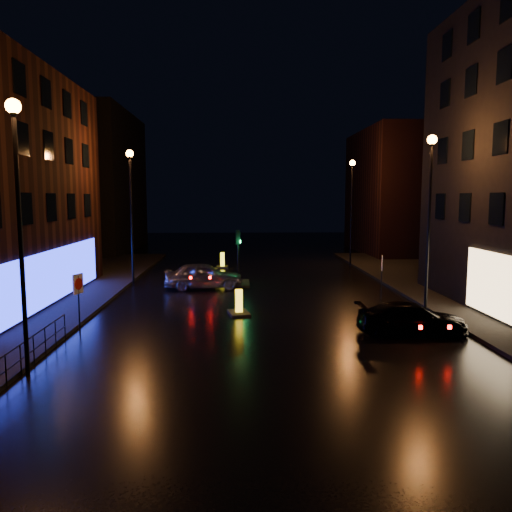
% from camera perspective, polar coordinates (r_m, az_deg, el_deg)
% --- Properties ---
extents(ground, '(120.00, 120.00, 0.00)m').
position_cam_1_polar(ground, '(18.14, 1.97, -10.93)').
color(ground, black).
rests_on(ground, ground).
extents(building_far_left, '(8.00, 16.00, 14.00)m').
position_cam_1_polar(building_far_left, '(54.29, -18.14, 8.01)').
color(building_far_left, black).
rests_on(building_far_left, ground).
extents(building_far_right, '(8.00, 14.00, 12.00)m').
position_cam_1_polar(building_far_right, '(51.86, 16.19, 7.05)').
color(building_far_right, black).
rests_on(building_far_right, ground).
extents(street_lamp_lnear, '(0.44, 0.44, 8.37)m').
position_cam_1_polar(street_lamp_lnear, '(16.57, -25.55, 6.28)').
color(street_lamp_lnear, black).
rests_on(street_lamp_lnear, ground).
extents(street_lamp_lfar, '(0.44, 0.44, 8.37)m').
position_cam_1_polar(street_lamp_lfar, '(31.91, -14.11, 6.66)').
color(street_lamp_lfar, black).
rests_on(street_lamp_lfar, ground).
extents(street_lamp_rnear, '(0.44, 0.44, 8.37)m').
position_cam_1_polar(street_lamp_rnear, '(24.95, 19.25, 6.51)').
color(street_lamp_rnear, black).
rests_on(street_lamp_rnear, ground).
extents(street_lamp_rfar, '(0.44, 0.44, 8.37)m').
position_cam_1_polar(street_lamp_rfar, '(40.27, 10.88, 6.72)').
color(street_lamp_rfar, black).
rests_on(street_lamp_rfar, ground).
extents(traffic_signal, '(1.40, 2.40, 3.45)m').
position_cam_1_polar(traffic_signal, '(31.64, -2.05, -2.35)').
color(traffic_signal, black).
rests_on(traffic_signal, ground).
extents(guard_railing, '(0.05, 6.04, 1.00)m').
position_cam_1_polar(guard_railing, '(18.21, -24.10, -9.03)').
color(guard_railing, black).
rests_on(guard_railing, ground).
extents(silver_hatchback, '(4.78, 2.19, 1.59)m').
position_cam_1_polar(silver_hatchback, '(30.24, -6.00, -2.24)').
color(silver_hatchback, '#AAABB1').
rests_on(silver_hatchback, ground).
extents(dark_sedan, '(4.42, 1.86, 1.27)m').
position_cam_1_polar(dark_sedan, '(21.19, 17.39, -6.85)').
color(dark_sedan, black).
rests_on(dark_sedan, ground).
extents(bollard_near, '(1.13, 1.50, 1.19)m').
position_cam_1_polar(bollard_near, '(23.68, -1.97, -6.05)').
color(bollard_near, black).
rests_on(bollard_near, ground).
extents(bollard_far, '(0.93, 1.38, 1.19)m').
position_cam_1_polar(bollard_far, '(39.19, -3.86, -0.94)').
color(bollard_far, black).
rests_on(bollard_far, ground).
extents(road_sign_left, '(0.25, 0.57, 2.44)m').
position_cam_1_polar(road_sign_left, '(21.33, -19.65, -3.58)').
color(road_sign_left, black).
rests_on(road_sign_left, ground).
extents(road_sign_right, '(0.21, 0.57, 2.38)m').
position_cam_1_polar(road_sign_right, '(27.57, 14.19, -1.21)').
color(road_sign_right, black).
rests_on(road_sign_right, ground).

